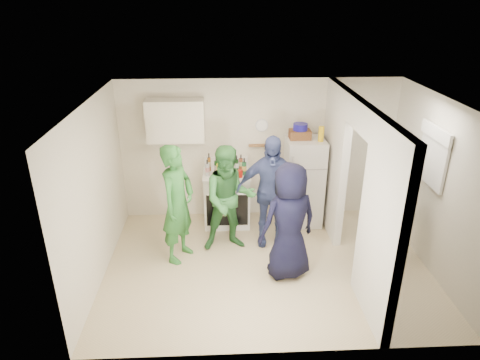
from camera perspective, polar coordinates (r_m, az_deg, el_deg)
name	(u,v)px	position (r m, az deg, el deg)	size (l,w,h in m)	color
floor	(267,266)	(6.61, 3.58, -11.32)	(4.80, 4.80, 0.00)	#C9B88E
wall_back	(258,150)	(7.54, 2.47, 4.04)	(4.80, 4.80, 0.00)	silver
wall_front	(287,261)	(4.52, 6.27, -10.72)	(4.80, 4.80, 0.00)	silver
wall_left	(95,195)	(6.19, -18.79, -1.85)	(3.40, 3.40, 0.00)	silver
wall_right	(437,188)	(6.68, 24.78, -0.93)	(3.40, 3.40, 0.00)	silver
ceiling	(272,103)	(5.56, 4.23, 10.25)	(4.80, 4.80, 0.00)	white
partition_pier_back	(334,161)	(7.20, 12.46, 2.49)	(0.12, 1.20, 2.50)	silver
partition_pier_front	(381,229)	(5.31, 18.28, -6.22)	(0.12, 1.20, 2.50)	silver
partition_header	(362,117)	(5.88, 16.00, 8.11)	(0.12, 1.00, 0.40)	silver
stove	(227,198)	(7.51, -1.77, -2.40)	(0.81, 0.67, 0.96)	white
upper_cabinet	(175,121)	(7.20, -8.60, 7.84)	(0.95, 0.34, 0.70)	silver
fridge	(303,182)	(7.49, 8.44, -0.26)	(0.64, 0.62, 1.55)	silver
wicker_basket	(300,134)	(7.22, 7.99, 6.05)	(0.35, 0.25, 0.15)	brown
blue_bowl	(300,127)	(7.18, 8.05, 7.03)	(0.24, 0.24, 0.11)	navy
yellow_cup_stack_top	(321,134)	(7.13, 10.77, 6.05)	(0.09, 0.09, 0.25)	yellow
wall_clock	(262,125)	(7.39, 2.93, 7.28)	(0.22, 0.22, 0.03)	white
spice_shelf	(259,145)	(7.46, 2.51, 4.64)	(0.35, 0.08, 0.03)	olive
nook_window	(434,156)	(6.70, 24.48, 2.89)	(0.03, 0.70, 0.80)	black
nook_window_frame	(433,156)	(6.69, 24.37, 2.89)	(0.04, 0.76, 0.86)	white
nook_valance	(436,133)	(6.58, 24.68, 5.74)	(0.04, 0.82, 0.18)	white
yellow_cup_stack_stove	(219,171)	(7.06, -2.77, 1.20)	(0.09, 0.09, 0.25)	#F8F114
red_cup	(240,174)	(7.11, -0.02, 0.83)	(0.09, 0.09, 0.12)	#AD160B
person_green_left	(178,204)	(6.40, -8.31, -3.18)	(0.67, 0.44, 1.84)	#2F762F
person_green_center	(229,199)	(6.61, -1.43, -2.57)	(0.84, 0.65, 1.72)	#32733E
person_denim	(270,191)	(6.76, 4.06, -1.49)	(1.08, 0.45, 1.84)	#374278
person_navy	(289,222)	(6.01, 6.56, -5.57)	(0.84, 0.55, 1.73)	black
person_nook	(388,211)	(6.69, 19.08, -3.97)	(1.07, 0.62, 1.66)	black
bottle_a	(209,162)	(7.35, -4.15, 2.39)	(0.06, 0.06, 0.32)	brown
bottle_b	(217,166)	(7.18, -3.15, 1.93)	(0.08, 0.08, 0.33)	#154116
bottle_c	(221,162)	(7.38, -2.53, 2.44)	(0.08, 0.08, 0.30)	silver
bottle_d	(227,165)	(7.21, -1.78, 1.97)	(0.06, 0.06, 0.31)	brown
bottle_e	(231,160)	(7.42, -1.21, 2.66)	(0.07, 0.07, 0.32)	#ACB7BE
bottle_f	(237,164)	(7.29, -0.46, 2.19)	(0.07, 0.07, 0.30)	black
bottle_g	(241,162)	(7.38, 0.12, 2.39)	(0.07, 0.07, 0.28)	brown
bottle_h	(207,168)	(7.15, -4.37, 1.63)	(0.07, 0.07, 0.29)	silver
bottle_i	(228,162)	(7.36, -1.57, 2.46)	(0.06, 0.06, 0.31)	#56380E
bottle_j	(244,167)	(7.17, 0.56, 1.81)	(0.08, 0.08, 0.30)	#1F5B34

